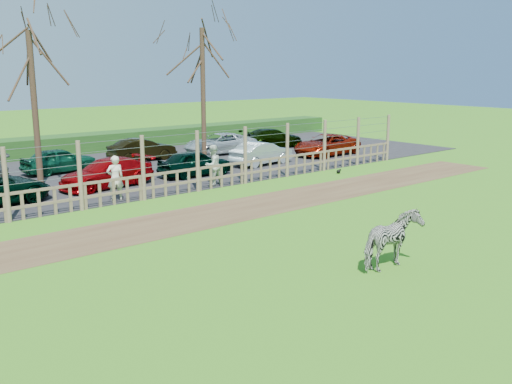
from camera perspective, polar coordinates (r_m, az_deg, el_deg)
ground at (r=16.04m, az=3.02°, el=-5.80°), size 120.00×120.00×0.00m
dirt_strip at (r=19.43m, az=-6.07°, el=-2.59°), size 34.00×2.80×0.01m
asphalt at (r=28.10m, az=-17.56°, el=1.57°), size 44.00×13.00×0.04m
hedge at (r=34.53m, az=-22.12°, el=4.04°), size 46.00×2.00×1.10m
fence at (r=22.18m, az=-11.18°, el=1.23°), size 30.16×0.16×2.50m
tree_mid at (r=26.02m, az=-21.53°, el=11.23°), size 4.80×4.80×6.83m
tree_right at (r=30.57m, az=-5.37°, el=12.76°), size 4.80×4.80×7.35m
zebra at (r=14.76m, az=13.47°, el=-4.74°), size 1.79×0.89×1.48m
visitor_a at (r=22.17m, az=-13.89°, el=1.35°), size 0.70×0.54×1.72m
visitor_b at (r=24.50m, az=-4.35°, el=2.70°), size 0.95×0.80×1.72m
crow at (r=27.72m, az=8.27°, el=2.06°), size 0.26×0.19×0.21m
car_3 at (r=24.84m, az=-14.69°, el=1.85°), size 4.32×2.20×1.20m
car_4 at (r=26.73m, az=-6.13°, el=2.90°), size 3.56×1.51×1.20m
car_5 at (r=29.69m, az=0.55°, el=3.91°), size 3.76×1.68×1.20m
car_6 at (r=33.21m, az=7.09°, el=4.72°), size 4.43×2.25×1.20m
car_10 at (r=28.97m, az=-19.09°, el=3.02°), size 3.64×1.75×1.20m
car_11 at (r=31.62m, az=-11.31°, el=4.19°), size 3.69×1.40×1.20m
car_12 at (r=33.54m, az=-3.64°, el=4.86°), size 4.52×2.49×1.20m
car_13 at (r=36.07m, az=1.64°, el=5.41°), size 4.32×2.22×1.20m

